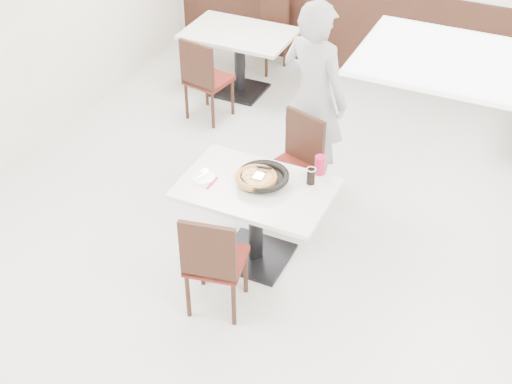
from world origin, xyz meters
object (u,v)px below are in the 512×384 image
at_px(pizza_pan, 263,179).
at_px(bg_table_left, 240,62).
at_px(chair_near, 216,258).
at_px(bg_chair_left_near, 209,78).
at_px(red_cup, 320,165).
at_px(bg_chair_left_far, 265,31).
at_px(main_table, 256,223).
at_px(cola_glass, 311,176).
at_px(side_plate, 203,177).
at_px(diner_person, 314,98).
at_px(chair_far, 290,169).
at_px(pizza, 256,179).

height_order(pizza_pan, bg_table_left, pizza_pan).
xyz_separation_m(chair_near, bg_chair_left_near, (-1.40, 2.52, 0.00)).
relative_size(red_cup, bg_chair_left_far, 0.17).
bearing_deg(main_table, red_cup, 44.53).
height_order(pizza_pan, red_cup, red_cup).
bearing_deg(bg_chair_left_far, bg_chair_left_near, 102.78).
bearing_deg(chair_near, cola_glass, 52.35).
bearing_deg(main_table, chair_near, -94.11).
xyz_separation_m(bg_table_left, bg_chair_left_far, (0.00, 0.69, 0.10)).
xyz_separation_m(side_plate, cola_glass, (0.81, 0.30, 0.06)).
bearing_deg(pizza_pan, red_cup, 41.64).
relative_size(diner_person, bg_chair_left_near, 1.94).
relative_size(pizza_pan, bg_chair_left_near, 0.37).
bearing_deg(bg_chair_left_near, chair_near, -51.29).
xyz_separation_m(chair_near, pizza_pan, (0.08, 0.68, 0.32)).
bearing_deg(side_plate, cola_glass, 20.30).
xyz_separation_m(chair_far, diner_person, (-0.00, 0.53, 0.45)).
bearing_deg(pizza, chair_near, -93.39).
bearing_deg(chair_near, chair_far, 76.69).
relative_size(pizza_pan, diner_person, 0.19).
bearing_deg(bg_chair_left_far, main_table, 128.30).
bearing_deg(pizza, main_table, -72.91).
height_order(main_table, pizza, pizza).
bearing_deg(cola_glass, diner_person, 110.17).
distance_m(main_table, cola_glass, 0.62).
height_order(chair_near, bg_chair_left_far, same).
bearing_deg(red_cup, pizza, -137.54).
relative_size(chair_near, bg_chair_left_near, 1.00).
distance_m(chair_far, bg_chair_left_far, 2.90).
relative_size(chair_near, side_plate, 4.73).
relative_size(diner_person, bg_chair_left_far, 1.94).
distance_m(bg_table_left, bg_chair_left_far, 0.70).
xyz_separation_m(cola_glass, red_cup, (0.02, 0.16, 0.02)).
bearing_deg(chair_far, pizza, 106.96).
height_order(pizza, red_cup, red_cup).
distance_m(main_table, chair_far, 0.71).
distance_m(red_cup, bg_chair_left_near, 2.41).
height_order(chair_near, diner_person, diner_person).
height_order(pizza, side_plate, pizza).
bearing_deg(main_table, side_plate, -170.24).
bearing_deg(side_plate, red_cup, 29.13).
height_order(cola_glass, bg_chair_left_far, bg_chair_left_far).
distance_m(chair_near, bg_chair_left_near, 2.88).
bearing_deg(chair_near, diner_person, 77.41).
distance_m(bg_chair_left_near, bg_chair_left_far, 1.34).
xyz_separation_m(pizza, bg_chair_left_near, (-1.44, 1.89, -0.34)).
distance_m(cola_glass, red_cup, 0.16).
relative_size(pizza, bg_chair_left_near, 0.34).
bearing_deg(red_cup, chair_far, 140.42).
xyz_separation_m(main_table, bg_chair_left_near, (-1.45, 1.91, 0.10)).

